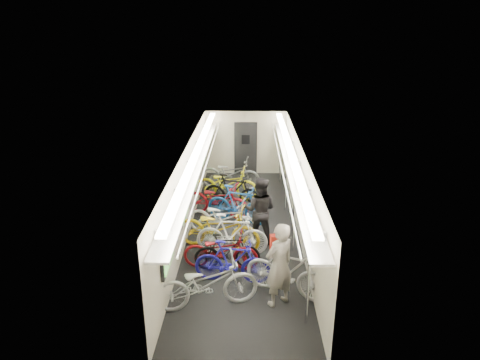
{
  "coord_description": "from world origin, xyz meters",
  "views": [
    {
      "loc": [
        0.15,
        -10.57,
        5.41
      ],
      "look_at": [
        -0.12,
        1.05,
        1.15
      ],
      "focal_mm": 32.0,
      "sensor_mm": 36.0,
      "label": 1
    }
  ],
  "objects_px": {
    "passenger_near": "(279,265)",
    "passenger_mid": "(260,210)",
    "backpack": "(277,244)",
    "bicycle_0": "(206,283)",
    "bicycle_1": "(232,262)"
  },
  "relations": [
    {
      "from": "bicycle_1",
      "to": "backpack",
      "type": "xyz_separation_m",
      "value": [
        0.92,
        -0.57,
        0.77
      ]
    },
    {
      "from": "passenger_near",
      "to": "passenger_mid",
      "type": "bearing_deg",
      "value": -117.61
    },
    {
      "from": "bicycle_1",
      "to": "passenger_near",
      "type": "bearing_deg",
      "value": -121.72
    },
    {
      "from": "passenger_near",
      "to": "bicycle_0",
      "type": "bearing_deg",
      "value": -28.95
    },
    {
      "from": "passenger_mid",
      "to": "passenger_near",
      "type": "bearing_deg",
      "value": 109.83
    },
    {
      "from": "bicycle_0",
      "to": "passenger_near",
      "type": "distance_m",
      "value": 1.5
    },
    {
      "from": "passenger_near",
      "to": "backpack",
      "type": "relative_size",
      "value": 4.75
    },
    {
      "from": "bicycle_1",
      "to": "backpack",
      "type": "distance_m",
      "value": 1.33
    },
    {
      "from": "bicycle_1",
      "to": "backpack",
      "type": "bearing_deg",
      "value": -115.55
    },
    {
      "from": "passenger_near",
      "to": "backpack",
      "type": "bearing_deg",
      "value": -110.55
    },
    {
      "from": "passenger_near",
      "to": "passenger_mid",
      "type": "height_order",
      "value": "passenger_near"
    },
    {
      "from": "bicycle_0",
      "to": "passenger_near",
      "type": "xyz_separation_m",
      "value": [
        1.45,
        0.14,
        0.35
      ]
    },
    {
      "from": "bicycle_0",
      "to": "bicycle_1",
      "type": "relative_size",
      "value": 1.24
    },
    {
      "from": "passenger_near",
      "to": "passenger_mid",
      "type": "relative_size",
      "value": 1.02
    },
    {
      "from": "passenger_near",
      "to": "backpack",
      "type": "distance_m",
      "value": 0.42
    }
  ]
}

